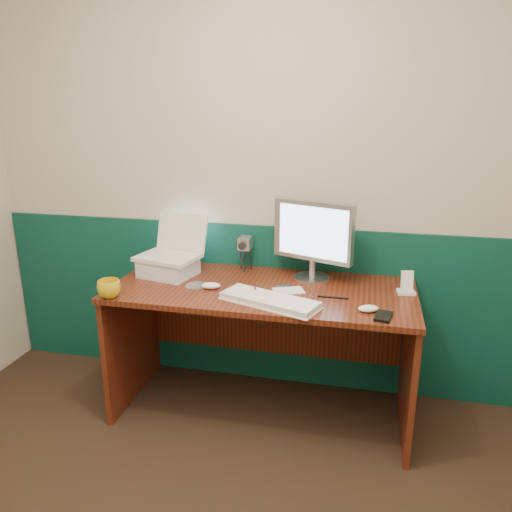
% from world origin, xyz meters
% --- Properties ---
extents(back_wall, '(3.50, 0.04, 2.50)m').
position_xyz_m(back_wall, '(0.00, 1.75, 1.25)').
color(back_wall, beige).
rests_on(back_wall, ground).
extents(wainscot, '(3.48, 0.02, 1.00)m').
position_xyz_m(wainscot, '(0.00, 1.74, 0.50)').
color(wainscot, '#073228').
rests_on(wainscot, ground).
extents(desk, '(1.60, 0.70, 0.75)m').
position_xyz_m(desk, '(0.02, 1.38, 0.38)').
color(desk, '#3A190A').
rests_on(desk, ground).
extents(laptop_riser, '(0.33, 0.29, 0.10)m').
position_xyz_m(laptop_riser, '(-0.54, 1.45, 0.80)').
color(laptop_riser, silver).
rests_on(laptop_riser, desk).
extents(laptop, '(0.37, 0.31, 0.27)m').
position_xyz_m(laptop, '(-0.54, 1.45, 0.98)').
color(laptop, white).
rests_on(laptop, laptop_riser).
extents(monitor, '(0.47, 0.28, 0.46)m').
position_xyz_m(monitor, '(0.27, 1.57, 0.98)').
color(monitor, '#AAABAF').
rests_on(monitor, desk).
extents(keyboard, '(0.52, 0.32, 0.03)m').
position_xyz_m(keyboard, '(0.11, 1.17, 0.76)').
color(keyboard, white).
rests_on(keyboard, desk).
extents(mouse_right, '(0.11, 0.09, 0.03)m').
position_xyz_m(mouse_right, '(0.58, 1.17, 0.77)').
color(mouse_right, white).
rests_on(mouse_right, desk).
extents(mouse_left, '(0.11, 0.08, 0.03)m').
position_xyz_m(mouse_left, '(-0.24, 1.30, 0.77)').
color(mouse_left, white).
rests_on(mouse_left, desk).
extents(mug, '(0.13, 0.13, 0.09)m').
position_xyz_m(mug, '(-0.70, 1.07, 0.80)').
color(mug, gold).
rests_on(mug, desk).
extents(camcorder, '(0.09, 0.13, 0.20)m').
position_xyz_m(camcorder, '(-0.13, 1.64, 0.85)').
color(camcorder, silver).
rests_on(camcorder, desk).
extents(cd_spindle, '(0.13, 0.13, 0.03)m').
position_xyz_m(cd_spindle, '(0.01, 1.25, 0.76)').
color(cd_spindle, '#AEB8BF').
rests_on(cd_spindle, desk).
extents(cd_loose_a, '(0.13, 0.13, 0.00)m').
position_xyz_m(cd_loose_a, '(-0.32, 1.33, 0.75)').
color(cd_loose_a, silver).
rests_on(cd_loose_a, desk).
extents(cd_loose_b, '(0.13, 0.13, 0.00)m').
position_xyz_m(cd_loose_b, '(0.15, 1.38, 0.75)').
color(cd_loose_b, silver).
rests_on(cd_loose_b, desk).
extents(pen, '(0.15, 0.01, 0.01)m').
position_xyz_m(pen, '(0.40, 1.31, 0.75)').
color(pen, black).
rests_on(pen, desk).
extents(papers, '(0.19, 0.16, 0.00)m').
position_xyz_m(papers, '(0.17, 1.36, 0.75)').
color(papers, silver).
rests_on(papers, desk).
extents(dock, '(0.10, 0.08, 0.02)m').
position_xyz_m(dock, '(0.76, 1.46, 0.76)').
color(dock, white).
rests_on(dock, desk).
extents(music_player, '(0.07, 0.04, 0.11)m').
position_xyz_m(music_player, '(0.76, 1.46, 0.82)').
color(music_player, white).
rests_on(music_player, dock).
extents(pda, '(0.09, 0.13, 0.01)m').
position_xyz_m(pda, '(0.65, 1.12, 0.76)').
color(pda, black).
rests_on(pda, desk).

